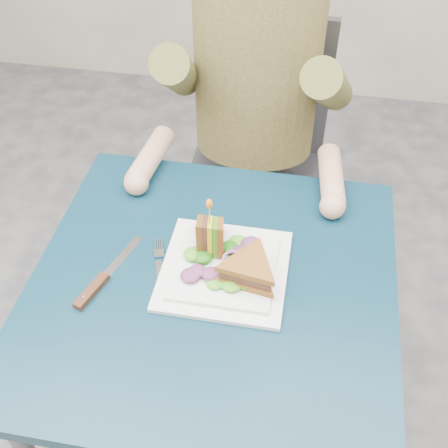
% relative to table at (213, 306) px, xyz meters
% --- Properties ---
extents(ground, '(4.00, 4.00, 0.00)m').
position_rel_table_xyz_m(ground, '(0.00, 0.00, -0.65)').
color(ground, '#4B4B4E').
rests_on(ground, ground).
extents(table, '(0.75, 0.75, 0.73)m').
position_rel_table_xyz_m(table, '(0.00, 0.00, 0.00)').
color(table, '#08212F').
rests_on(table, ground).
extents(chair, '(0.42, 0.40, 0.93)m').
position_rel_table_xyz_m(chair, '(0.00, 0.73, -0.11)').
color(chair, '#47474C').
rests_on(chair, ground).
extents(diner, '(0.54, 0.59, 0.74)m').
position_rel_table_xyz_m(diner, '(-0.00, 0.62, 0.26)').
color(diner, brown).
rests_on(diner, chair).
extents(plate, '(0.26, 0.26, 0.02)m').
position_rel_table_xyz_m(plate, '(0.02, 0.03, 0.09)').
color(plate, white).
rests_on(plate, table).
extents(sandwich_flat, '(0.16, 0.16, 0.05)m').
position_rel_table_xyz_m(sandwich_flat, '(0.08, 0.01, 0.12)').
color(sandwich_flat, brown).
rests_on(sandwich_flat, plate).
extents(sandwich_upright, '(0.08, 0.13, 0.12)m').
position_rel_table_xyz_m(sandwich_upright, '(-0.02, 0.08, 0.13)').
color(sandwich_upright, brown).
rests_on(sandwich_upright, plate).
extents(fork, '(0.07, 0.18, 0.01)m').
position_rel_table_xyz_m(fork, '(-0.11, 0.01, 0.08)').
color(fork, silver).
rests_on(fork, table).
extents(knife, '(0.08, 0.22, 0.02)m').
position_rel_table_xyz_m(knife, '(-0.23, -0.05, 0.09)').
color(knife, silver).
rests_on(knife, table).
extents(toothpick, '(0.01, 0.01, 0.06)m').
position_rel_table_xyz_m(toothpick, '(-0.02, 0.08, 0.20)').
color(toothpick, tan).
rests_on(toothpick, sandwich_upright).
extents(toothpick_frill, '(0.01, 0.01, 0.02)m').
position_rel_table_xyz_m(toothpick_frill, '(-0.02, 0.08, 0.23)').
color(toothpick_frill, orange).
rests_on(toothpick_frill, sandwich_upright).
extents(lettuce_spill, '(0.15, 0.13, 0.02)m').
position_rel_table_xyz_m(lettuce_spill, '(0.03, 0.04, 0.11)').
color(lettuce_spill, '#337A14').
rests_on(lettuce_spill, plate).
extents(onion_ring, '(0.04, 0.04, 0.02)m').
position_rel_table_xyz_m(onion_ring, '(0.04, 0.04, 0.11)').
color(onion_ring, '#9E4C7A').
rests_on(onion_ring, plate).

